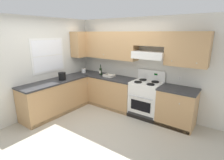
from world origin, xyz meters
TOP-DOWN VIEW (x-y plane):
  - ground_plane at (0.00, 0.00)m, footprint 7.04×7.04m
  - wall_back at (0.40, 1.53)m, footprint 4.68×0.57m
  - wall_left at (-1.59, 0.23)m, footprint 0.47×4.00m
  - counter_back_run at (0.11, 1.24)m, footprint 3.60×0.65m
  - counter_left_run at (-1.24, -0.00)m, footprint 0.63×1.91m
  - stove at (0.83, 1.25)m, footprint 0.76×0.62m
  - wine_bottle at (-0.68, 1.26)m, footprint 0.07×0.08m
  - bowl at (-0.33, 1.21)m, footprint 0.30×0.24m
  - bucket at (-1.16, 0.20)m, footprint 0.21×0.21m
  - paper_towel_roll at (-1.33, 1.17)m, footprint 0.13×0.13m

SIDE VIEW (x-z plane):
  - ground_plane at x=0.00m, z-range 0.00..0.00m
  - counter_back_run at x=0.11m, z-range 0.00..0.91m
  - counter_left_run at x=-1.24m, z-range 0.00..0.91m
  - stove at x=0.83m, z-range -0.12..1.08m
  - bowl at x=-0.33m, z-range 0.90..0.96m
  - paper_towel_roll at x=-1.33m, z-range 0.91..1.04m
  - bucket at x=-1.16m, z-range 0.92..1.12m
  - wine_bottle at x=-0.68m, z-range 0.88..1.19m
  - wall_left at x=-1.59m, z-range 0.07..2.62m
  - wall_back at x=0.40m, z-range 0.20..2.75m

